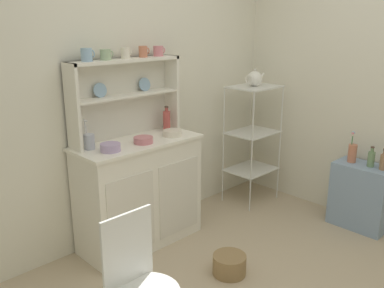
{
  "coord_description": "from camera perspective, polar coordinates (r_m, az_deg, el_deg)",
  "views": [
    {
      "loc": [
        -2.0,
        -1.16,
        1.77
      ],
      "look_at": [
        0.23,
        1.12,
        0.83
      ],
      "focal_mm": 39.05,
      "sensor_mm": 36.0,
      "label": 1
    }
  ],
  "objects": [
    {
      "name": "side_shelf_blue",
      "position": [
        3.99,
        22.06,
        -6.6
      ],
      "size": [
        0.28,
        0.48,
        0.58
      ],
      "primitive_type": "cube",
      "color": "#849EBC",
      "rests_on": "ground"
    },
    {
      "name": "cup_sage_1",
      "position": [
        3.16,
        -11.69,
        11.87
      ],
      "size": [
        0.09,
        0.08,
        0.08
      ],
      "color": "#9EB78E",
      "rests_on": "hutch_shelf_unit"
    },
    {
      "name": "wire_chair",
      "position": [
        2.25,
        -7.4,
        -17.65
      ],
      "size": [
        0.36,
        0.36,
        0.85
      ],
      "rotation": [
        0.0,
        0.0,
        -0.47
      ],
      "color": "white",
      "rests_on": "ground"
    },
    {
      "name": "oil_bottle",
      "position": [
        3.86,
        23.28,
        -1.83
      ],
      "size": [
        0.06,
        0.06,
        0.18
      ],
      "color": "#6B8C60",
      "rests_on": "side_shelf_blue"
    },
    {
      "name": "bowl_floral_medium",
      "position": [
        3.21,
        -6.66,
        0.54
      ],
      "size": [
        0.15,
        0.15,
        0.05
      ],
      "primitive_type": "cylinder",
      "color": "#D17A84",
      "rests_on": "hutch_cabinet"
    },
    {
      "name": "bowl_cream_small",
      "position": [
        3.39,
        -2.7,
        1.51
      ],
      "size": [
        0.16,
        0.16,
        0.05
      ],
      "primitive_type": "cylinder",
      "color": "silver",
      "rests_on": "hutch_cabinet"
    },
    {
      "name": "vinegar_bottle",
      "position": [
        3.82,
        24.73,
        -2.16
      ],
      "size": [
        0.06,
        0.06,
        0.18
      ],
      "color": "#99704C",
      "rests_on": "side_shelf_blue"
    },
    {
      "name": "hutch_shelf_unit",
      "position": [
        3.32,
        -9.37,
        7.06
      ],
      "size": [
        0.95,
        0.18,
        0.62
      ],
      "color": "silver",
      "rests_on": "hutch_cabinet"
    },
    {
      "name": "jam_bottle",
      "position": [
        3.54,
        -3.47,
        3.25
      ],
      "size": [
        0.06,
        0.06,
        0.21
      ],
      "color": "#B74C47",
      "rests_on": "hutch_cabinet"
    },
    {
      "name": "porcelain_teapot",
      "position": [
        4.06,
        8.55,
        8.83
      ],
      "size": [
        0.23,
        0.14,
        0.17
      ],
      "color": "white",
      "rests_on": "bakers_rack"
    },
    {
      "name": "hutch_cabinet",
      "position": [
        3.41,
        -7.17,
        -6.46
      ],
      "size": [
        1.02,
        0.45,
        0.87
      ],
      "color": "white",
      "rests_on": "ground"
    },
    {
      "name": "flower_vase",
      "position": [
        3.91,
        21.05,
        -0.97
      ],
      "size": [
        0.07,
        0.07,
        0.28
      ],
      "color": "#C67556",
      "rests_on": "side_shelf_blue"
    },
    {
      "name": "cup_sky_0",
      "position": [
        3.08,
        -14.19,
        11.73
      ],
      "size": [
        0.09,
        0.08,
        0.09
      ],
      "color": "#8EB2D1",
      "rests_on": "hutch_shelf_unit"
    },
    {
      "name": "utensil_jar",
      "position": [
        3.12,
        -13.87,
        0.35
      ],
      "size": [
        0.08,
        0.08,
        0.22
      ],
      "color": "#B2B7C6",
      "rests_on": "hutch_cabinet"
    },
    {
      "name": "wall_back",
      "position": [
        3.47,
        -8.61,
        7.65
      ],
      "size": [
        3.84,
        0.05,
        2.5
      ],
      "primitive_type": "cube",
      "color": "silver",
      "rests_on": "ground"
    },
    {
      "name": "cup_terracotta_3",
      "position": [
        3.36,
        -6.68,
        12.43
      ],
      "size": [
        0.08,
        0.07,
        0.09
      ],
      "color": "#C67556",
      "rests_on": "hutch_shelf_unit"
    },
    {
      "name": "bakers_rack",
      "position": [
        4.15,
        8.27,
        1.99
      ],
      "size": [
        0.48,
        0.37,
        1.17
      ],
      "color": "silver",
      "rests_on": "ground"
    },
    {
      "name": "floor_basket",
      "position": [
        3.16,
        5.12,
        -16.07
      ],
      "size": [
        0.24,
        0.24,
        0.15
      ],
      "primitive_type": "cylinder",
      "color": "#93754C",
      "rests_on": "ground"
    },
    {
      "name": "bowl_mixing_large",
      "position": [
        3.04,
        -11.08,
        -0.46
      ],
      "size": [
        0.15,
        0.15,
        0.06
      ],
      "primitive_type": "cylinder",
      "color": "#B79ECC",
      "rests_on": "hutch_cabinet"
    },
    {
      "name": "cup_cream_2",
      "position": [
        3.26,
        -9.05,
        12.17
      ],
      "size": [
        0.08,
        0.07,
        0.08
      ],
      "color": "silver",
      "rests_on": "hutch_shelf_unit"
    },
    {
      "name": "cup_rose_4",
      "position": [
        3.46,
        -4.6,
        12.55
      ],
      "size": [
        0.1,
        0.08,
        0.08
      ],
      "color": "#D17A84",
      "rests_on": "hutch_shelf_unit"
    }
  ]
}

